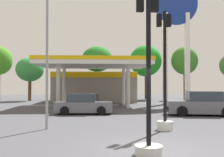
{
  "coord_description": "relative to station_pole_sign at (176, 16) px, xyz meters",
  "views": [
    {
      "loc": [
        -1.82,
        -8.25,
        2.06
      ],
      "look_at": [
        -0.6,
        13.75,
        2.5
      ],
      "focal_mm": 43.06,
      "sensor_mm": 36.0,
      "label": 1
    }
  ],
  "objects": [
    {
      "name": "traffic_signal_2",
      "position": [
        -4.97,
        -14.83,
        -7.18
      ],
      "size": [
        0.72,
        0.72,
        5.33
      ],
      "color": "silver",
      "rests_on": "ground"
    },
    {
      "name": "traffic_signal_0",
      "position": [
        -6.51,
        -18.96,
        -7.28
      ],
      "size": [
        0.8,
        0.8,
        4.88
      ],
      "color": "silver",
      "rests_on": "ground"
    },
    {
      "name": "tree_4",
      "position": [
        3.38,
        7.65,
        -3.88
      ],
      "size": [
        3.43,
        3.43,
        6.92
      ],
      "color": "brown",
      "rests_on": "ground"
    },
    {
      "name": "station_pole_sign",
      "position": [
        0.0,
        0.0,
        0.0
      ],
      "size": [
        4.45,
        0.56,
        13.84
      ],
      "color": "white",
      "rests_on": "ground"
    },
    {
      "name": "ground_plane",
      "position": [
        -6.18,
        -18.46,
        -8.95
      ],
      "size": [
        90.0,
        90.0,
        0.0
      ],
      "primitive_type": "plane",
      "color": "#47474C",
      "rests_on": "ground"
    },
    {
      "name": "tree_3",
      "position": [
        -1.52,
        8.94,
        -3.8
      ],
      "size": [
        4.29,
        4.29,
        7.25
      ],
      "color": "brown",
      "rests_on": "ground"
    },
    {
      "name": "tree_2",
      "position": [
        -8.01,
        7.83,
        -3.71
      ],
      "size": [
        3.92,
        3.92,
        6.89
      ],
      "color": "brown",
      "rests_on": "ground"
    },
    {
      "name": "gas_station",
      "position": [
        -8.32,
        3.9,
        -6.84
      ],
      "size": [
        9.97,
        14.09,
        4.31
      ],
      "color": "gray",
      "rests_on": "ground"
    },
    {
      "name": "tree_1",
      "position": [
        -16.27,
        6.73,
        -5.13
      ],
      "size": [
        3.38,
        3.38,
        5.35
      ],
      "color": "brown",
      "rests_on": "ground"
    },
    {
      "name": "corner_streetlamp",
      "position": [
        -10.3,
        -14.52,
        -4.6
      ],
      "size": [
        0.24,
        1.48,
        7.28
      ],
      "color": "gray",
      "rests_on": "ground"
    },
    {
      "name": "car_2",
      "position": [
        -8.93,
        -8.19,
        -8.32
      ],
      "size": [
        3.94,
        1.88,
        1.39
      ],
      "color": "black",
      "rests_on": "ground"
    },
    {
      "name": "car_1",
      "position": [
        -1.14,
        -9.42,
        -8.24
      ],
      "size": [
        4.66,
        2.57,
        1.58
      ],
      "color": "black",
      "rests_on": "ground"
    }
  ]
}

